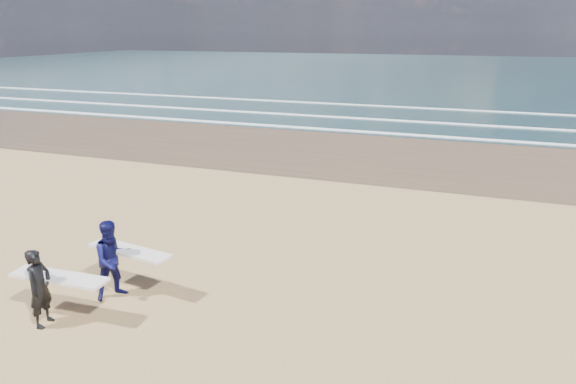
% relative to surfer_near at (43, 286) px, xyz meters
% --- Properties ---
extents(surfer_near, '(2.22, 1.00, 1.72)m').
position_rel_surfer_near_xyz_m(surfer_near, '(0.00, 0.00, 0.00)').
color(surfer_near, black).
rests_on(surfer_near, ground).
extents(surfer_far, '(2.25, 1.34, 1.89)m').
position_rel_surfer_near_xyz_m(surfer_far, '(0.65, 1.50, 0.07)').
color(surfer_far, '#0A0C3D').
rests_on(surfer_far, ground).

